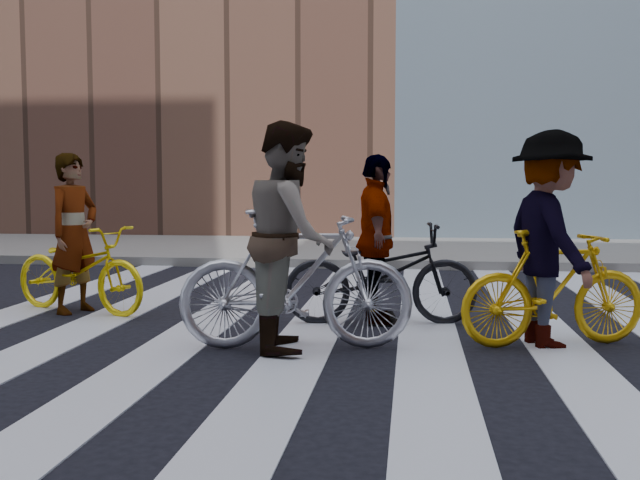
% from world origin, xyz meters
% --- Properties ---
extents(ground, '(100.00, 100.00, 0.00)m').
position_xyz_m(ground, '(0.00, 0.00, 0.00)').
color(ground, black).
rests_on(ground, ground).
extents(sidewalk_far, '(100.00, 5.00, 0.15)m').
position_xyz_m(sidewalk_far, '(0.00, 7.50, 0.07)').
color(sidewalk_far, gray).
rests_on(sidewalk_far, ground).
extents(zebra_crosswalk, '(8.25, 10.00, 0.01)m').
position_xyz_m(zebra_crosswalk, '(0.00, 0.00, 0.01)').
color(zebra_crosswalk, silver).
rests_on(zebra_crosswalk, ground).
extents(bike_yellow_left, '(1.92, 1.24, 0.95)m').
position_xyz_m(bike_yellow_left, '(-3.20, 0.62, 0.48)').
color(bike_yellow_left, yellow).
rests_on(bike_yellow_left, ground).
extents(bike_silver_mid, '(2.05, 0.84, 1.20)m').
position_xyz_m(bike_silver_mid, '(-0.58, -0.85, 0.60)').
color(bike_silver_mid, silver).
rests_on(bike_silver_mid, ground).
extents(bike_yellow_right, '(1.76, 0.94, 1.02)m').
position_xyz_m(bike_yellow_right, '(1.62, -0.47, 0.51)').
color(bike_yellow_right, '#F1B10D').
rests_on(bike_yellow_right, ground).
extents(bike_dark_rear, '(2.00, 0.90, 1.02)m').
position_xyz_m(bike_dark_rear, '(0.09, 0.36, 0.51)').
color(bike_dark_rear, black).
rests_on(bike_dark_rear, ground).
extents(rider_left, '(0.61, 0.74, 1.73)m').
position_xyz_m(rider_left, '(-3.25, 0.62, 0.87)').
color(rider_left, slate).
rests_on(rider_left, ground).
extents(rider_mid, '(0.86, 1.03, 1.93)m').
position_xyz_m(rider_mid, '(-0.63, -0.85, 0.97)').
color(rider_mid, slate).
rests_on(rider_mid, ground).
extents(rider_right, '(1.01, 1.35, 1.87)m').
position_xyz_m(rider_right, '(1.57, -0.47, 0.93)').
color(rider_right, slate).
rests_on(rider_right, ground).
extents(rider_rear, '(0.53, 1.04, 1.70)m').
position_xyz_m(rider_rear, '(0.04, 0.36, 0.85)').
color(rider_rear, slate).
rests_on(rider_rear, ground).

